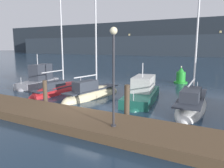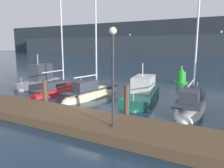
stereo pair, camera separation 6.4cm
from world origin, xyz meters
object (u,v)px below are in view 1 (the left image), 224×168
(rowboat_adrift, at_px, (35,79))
(dock_lamppost, at_px, (114,62))
(sailboat_berth_3, at_px, (92,96))
(sailboat_berth_5, at_px, (192,105))
(motorboat_berth_1, at_px, (39,83))
(channel_buoy, at_px, (181,77))
(sailboat_berth_2, at_px, (59,91))
(motorboat_berth_4, at_px, (142,96))

(rowboat_adrift, bearing_deg, dock_lamppost, -32.73)
(sailboat_berth_3, height_order, sailboat_berth_5, sailboat_berth_5)
(motorboat_berth_1, distance_m, channel_buoy, 14.95)
(sailboat_berth_2, relative_size, sailboat_berth_3, 1.14)
(motorboat_berth_1, bearing_deg, motorboat_berth_4, -1.88)
(dock_lamppost, xyz_separation_m, rowboat_adrift, (-16.78, 10.79, -3.28))
(channel_buoy, bearing_deg, motorboat_berth_4, -95.95)
(motorboat_berth_1, bearing_deg, channel_buoy, 36.27)
(motorboat_berth_4, bearing_deg, sailboat_berth_2, -172.80)
(motorboat_berth_1, height_order, dock_lamppost, dock_lamppost)
(motorboat_berth_1, relative_size, channel_buoy, 3.04)
(motorboat_berth_1, relative_size, rowboat_adrift, 1.73)
(sailboat_berth_3, bearing_deg, motorboat_berth_4, 16.59)
(sailboat_berth_2, bearing_deg, sailboat_berth_5, 2.76)
(sailboat_berth_5, height_order, rowboat_adrift, sailboat_berth_5)
(sailboat_berth_2, distance_m, sailboat_berth_3, 3.54)
(sailboat_berth_2, relative_size, motorboat_berth_4, 1.47)
(dock_lamppost, bearing_deg, motorboat_berth_1, 149.66)
(rowboat_adrift, bearing_deg, motorboat_berth_4, -14.16)
(motorboat_berth_1, relative_size, sailboat_berth_5, 0.53)
(motorboat_berth_1, xyz_separation_m, dock_lamppost, (12.37, -7.24, 2.91))
(motorboat_berth_4, bearing_deg, dock_lamppost, -79.43)
(rowboat_adrift, bearing_deg, sailboat_berth_2, -30.37)
(sailboat_berth_3, height_order, channel_buoy, sailboat_berth_3)
(motorboat_berth_4, height_order, rowboat_adrift, motorboat_berth_4)
(sailboat_berth_3, relative_size, sailboat_berth_5, 0.83)
(sailboat_berth_5, distance_m, channel_buoy, 9.97)
(sailboat_berth_5, relative_size, dock_lamppost, 2.46)
(dock_lamppost, distance_m, rowboat_adrift, 20.22)
(motorboat_berth_4, bearing_deg, sailboat_berth_5, -6.29)
(motorboat_berth_1, distance_m, sailboat_berth_5, 14.70)
(sailboat_berth_2, relative_size, channel_buoy, 5.39)
(dock_lamppost, bearing_deg, sailboat_berth_3, 130.98)
(motorboat_berth_1, relative_size, sailboat_berth_2, 0.56)
(sailboat_berth_3, bearing_deg, motorboat_berth_1, 168.68)
(motorboat_berth_1, bearing_deg, sailboat_berth_2, -18.52)
(motorboat_berth_1, distance_m, sailboat_berth_2, 4.05)
(sailboat_berth_2, bearing_deg, dock_lamppost, -34.89)
(sailboat_berth_2, xyz_separation_m, channel_buoy, (8.22, 10.12, 0.58))
(motorboat_berth_1, xyz_separation_m, channel_buoy, (12.05, 8.84, 0.30))
(motorboat_berth_1, height_order, sailboat_berth_2, sailboat_berth_2)
(motorboat_berth_4, relative_size, sailboat_berth_5, 0.64)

